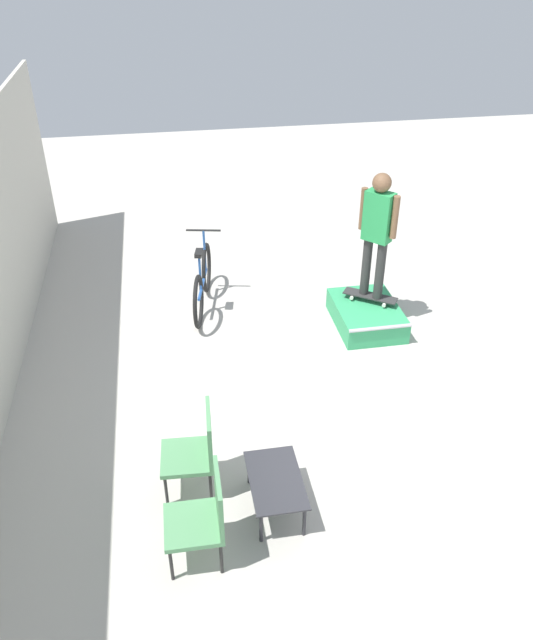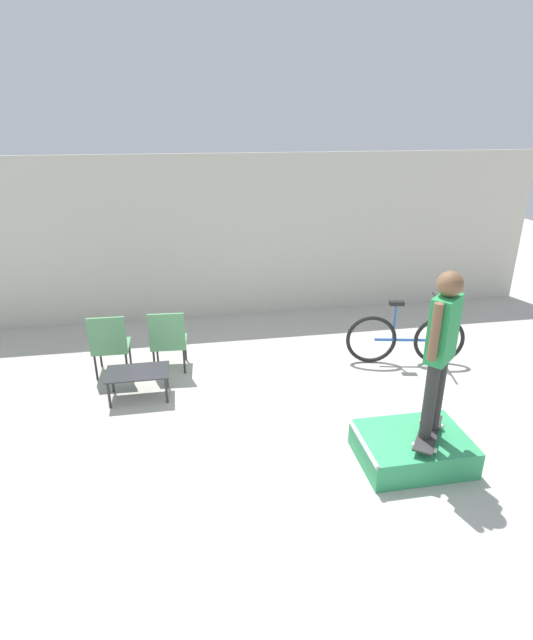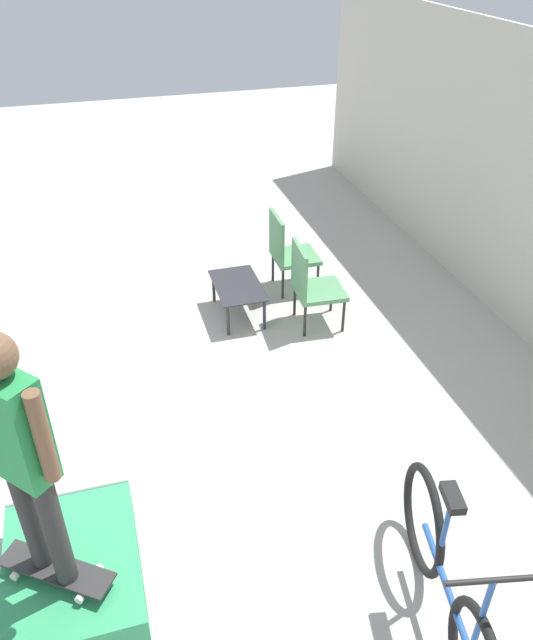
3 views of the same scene
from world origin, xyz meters
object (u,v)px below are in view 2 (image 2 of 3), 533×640
Objects in this scene: skate_ramp_box at (412,448)px; coffee_table at (138,375)px; person_skater at (442,342)px; skateboard_on_ramp at (428,433)px; patio_chair_right at (168,338)px; patio_chair_left at (110,342)px; bicycle at (405,339)px.

skate_ramp_box is 1.43× the size of coffee_table.
skate_ramp_box is 3.64m from coffee_table.
person_skater reaches higher than skate_ramp_box.
skate_ramp_box is 0.28m from skateboard_on_ramp.
skateboard_on_ramp reaches higher than skate_ramp_box.
patio_chair_left is at bearing 3.67° from patio_chair_right.
patio_chair_right reaches higher than coffee_table.
person_skater reaches higher than bicycle.
patio_chair_right is (-2.79, 2.72, -0.96)m from person_skater.
skateboard_on_ramp is 0.76× the size of patio_chair_right.
person_skater is at bearing -30.85° from skate_ramp_box.
patio_chair_right reaches higher than skateboard_on_ramp.
coffee_table is (-3.21, 2.00, -1.15)m from person_skater.
coffee_table is at bearing 121.27° from patio_chair_left.
coffee_table is (-3.21, 2.00, -0.05)m from skateboard_on_ramp.
patio_chair_left reaches higher than skate_ramp_box.
skate_ramp_box is 0.67× the size of bicycle.
person_skater is 3.95m from coffee_table.
coffee_table is at bearing 93.52° from skateboard_on_ramp.
person_skater reaches higher than patio_chair_right.
skateboard_on_ramp is at bearing -31.91° from coffee_table.
bicycle is at bearing 5.03° from coffee_table.
bicycle is (0.80, 2.35, -1.08)m from person_skater.
bicycle reaches higher than patio_chair_left.
bicycle is (0.80, 2.35, 0.01)m from skateboard_on_ramp.
skate_ramp_box is at bearing 107.19° from person_skater.
coffee_table is 0.86× the size of patio_chair_right.
skate_ramp_box is 1.62× the size of skateboard_on_ramp.
person_skater is at bearing -97.18° from bicycle.
skate_ramp_box is 1.23× the size of patio_chair_right.
skateboard_on_ramp is 2.48m from bicycle.
patio_chair_right reaches higher than skate_ramp_box.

